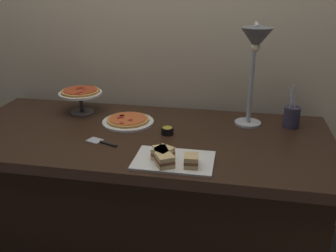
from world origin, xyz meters
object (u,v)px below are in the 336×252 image
pizza_plate_center (81,94)px  sandwich_platter (171,158)px  pizza_plate_front (128,121)px  heat_lamp (255,50)px  serving_spatula (101,142)px  sauce_cup_near (167,131)px  utensil_holder (292,116)px

pizza_plate_center → sandwich_platter: bearing=-40.0°
pizza_plate_front → sandwich_platter: 0.52m
heat_lamp → serving_spatula: bearing=-159.8°
sauce_cup_near → serving_spatula: 0.33m
utensil_holder → sauce_cup_near: bearing=-160.5°
sauce_cup_near → utensil_holder: utensil_holder is taller
pizza_plate_front → utensil_holder: 0.87m
sauce_cup_near → heat_lamp: bearing=13.3°
serving_spatula → sauce_cup_near: bearing=28.9°
pizza_plate_front → sauce_cup_near: bearing=-25.1°
heat_lamp → serving_spatula: heat_lamp is taller
sandwich_platter → serving_spatula: bearing=158.8°
pizza_plate_front → serving_spatula: size_ratio=1.63×
pizza_plate_front → sauce_cup_near: sauce_cup_near is taller
sandwich_platter → sauce_cup_near: bearing=103.9°
pizza_plate_front → utensil_holder: bearing=7.2°
sauce_cup_near → serving_spatula: sauce_cup_near is taller
sauce_cup_near → utensil_holder: 0.66m
sandwich_platter → sauce_cup_near: 0.31m
pizza_plate_front → sauce_cup_near: 0.26m
pizza_plate_front → pizza_plate_center: (-0.31, 0.11, 0.10)m
pizza_plate_front → utensil_holder: size_ratio=1.21×
pizza_plate_center → pizza_plate_front: bearing=-19.5°
pizza_plate_front → sandwich_platter: sandwich_platter is taller
pizza_plate_front → sauce_cup_near: (0.24, -0.11, 0.01)m
pizza_plate_front → serving_spatula: (-0.05, -0.27, -0.01)m
utensil_holder → serving_spatula: size_ratio=1.34×
pizza_plate_center → sandwich_platter: (0.63, -0.52, -0.09)m
heat_lamp → sandwich_platter: (-0.32, -0.40, -0.40)m
sandwich_platter → serving_spatula: 0.39m
sauce_cup_near → serving_spatula: size_ratio=0.36×
sandwich_platter → utensil_holder: (0.55, 0.52, 0.04)m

